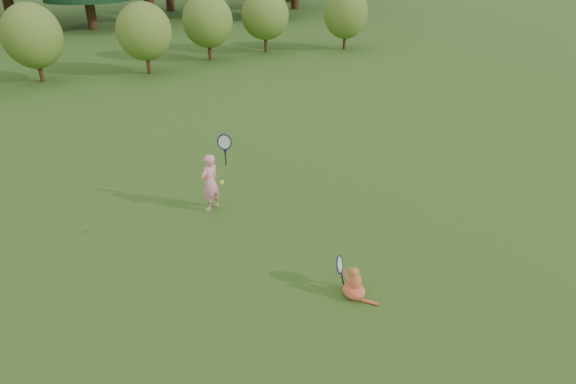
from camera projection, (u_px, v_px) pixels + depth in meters
ground at (306, 256)px, 7.33m from camera, size 100.00×100.00×0.00m
shrub_row at (88, 37)px, 16.36m from camera, size 28.00×3.00×2.80m
child at (211, 181)px, 8.39m from camera, size 0.59×0.40×1.58m
cat at (354, 281)px, 6.39m from camera, size 0.37×0.67×0.65m
tennis_ball at (222, 182)px, 6.77m from camera, size 0.07×0.07×0.07m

